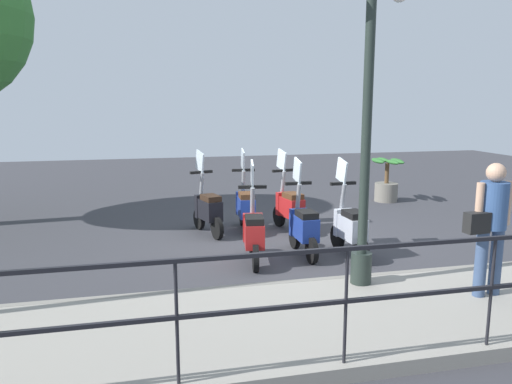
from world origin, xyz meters
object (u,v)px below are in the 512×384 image
(scooter_near_0, at_px, (350,226))
(scooter_far_0, at_px, (289,206))
(scooter_near_1, at_px, (303,226))
(pedestrian_with_bag, at_px, (491,219))
(scooter_far_1, at_px, (245,206))
(scooter_near_2, at_px, (254,232))
(potted_palm, at_px, (386,183))
(scooter_far_2, at_px, (208,209))
(lamp_post_near, at_px, (366,144))

(scooter_near_0, bearing_deg, scooter_far_0, 13.05)
(scooter_near_1, bearing_deg, pedestrian_with_bag, -149.57)
(scooter_far_1, bearing_deg, scooter_far_0, -101.54)
(scooter_near_1, xyz_separation_m, scooter_near_2, (-0.17, 0.85, 0.00))
(pedestrian_with_bag, relative_size, scooter_near_0, 1.03)
(pedestrian_with_bag, height_order, potted_palm, pedestrian_with_bag)
(scooter_near_2, height_order, scooter_far_1, same)
(potted_palm, xyz_separation_m, scooter_near_1, (-3.75, 3.40, 0.04))
(scooter_near_0, distance_m, scooter_far_2, 2.71)
(scooter_far_1, bearing_deg, scooter_near_0, -142.05)
(potted_palm, height_order, scooter_far_1, scooter_far_1)
(scooter_near_2, bearing_deg, lamp_post_near, -136.65)
(scooter_far_1, bearing_deg, scooter_near_2, 175.77)
(scooter_near_0, bearing_deg, scooter_far_2, 44.76)
(pedestrian_with_bag, xyz_separation_m, scooter_near_2, (2.25, 2.32, -0.60))
(scooter_near_1, height_order, scooter_far_2, same)
(scooter_near_1, xyz_separation_m, scooter_far_1, (1.73, 0.57, 0.00))
(potted_palm, relative_size, scooter_near_0, 0.69)
(scooter_near_2, bearing_deg, scooter_far_1, 0.76)
(scooter_near_1, bearing_deg, scooter_near_0, -104.80)
(pedestrian_with_bag, xyz_separation_m, scooter_far_1, (4.16, 2.04, -0.60))
(potted_palm, bearing_deg, scooter_far_2, 114.05)
(scooter_near_0, height_order, scooter_far_2, same)
(pedestrian_with_bag, bearing_deg, scooter_near_0, 14.04)
(scooter_near_0, bearing_deg, pedestrian_with_bag, -164.32)
(scooter_far_2, bearing_deg, potted_palm, -81.73)
(scooter_near_0, xyz_separation_m, scooter_far_1, (1.91, 1.28, 0.00))
(scooter_near_0, height_order, scooter_near_1, same)
(pedestrian_with_bag, relative_size, potted_palm, 1.50)
(scooter_far_0, bearing_deg, potted_palm, -65.58)
(potted_palm, distance_m, scooter_far_2, 5.15)
(lamp_post_near, height_order, scooter_far_1, lamp_post_near)
(pedestrian_with_bag, height_order, scooter_near_0, pedestrian_with_bag)
(scooter_near_0, relative_size, scooter_far_1, 1.00)
(scooter_near_1, relative_size, scooter_far_1, 1.00)
(scooter_near_1, distance_m, scooter_far_1, 1.82)
(lamp_post_near, height_order, scooter_near_1, lamp_post_near)
(potted_palm, xyz_separation_m, scooter_far_0, (-2.24, 3.18, 0.04))
(scooter_far_0, bearing_deg, scooter_far_1, 63.72)
(lamp_post_near, relative_size, scooter_far_1, 2.62)
(scooter_near_0, height_order, scooter_far_1, same)
(pedestrian_with_bag, bearing_deg, scooter_near_2, 41.17)
(scooter_far_0, distance_m, scooter_far_1, 0.83)
(potted_palm, distance_m, scooter_near_2, 5.78)
(pedestrian_with_bag, bearing_deg, potted_palm, -22.04)
(lamp_post_near, xyz_separation_m, scooter_near_2, (1.54, 1.05, -1.44))
(scooter_near_2, bearing_deg, scooter_far_2, 22.93)
(lamp_post_near, distance_m, scooter_near_0, 2.17)
(scooter_far_2, bearing_deg, pedestrian_with_bag, -161.55)
(scooter_far_0, height_order, scooter_far_1, same)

